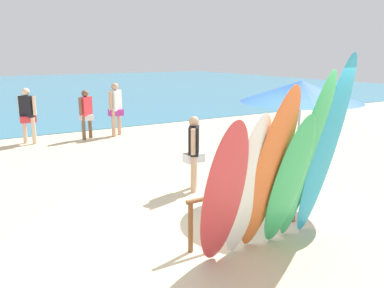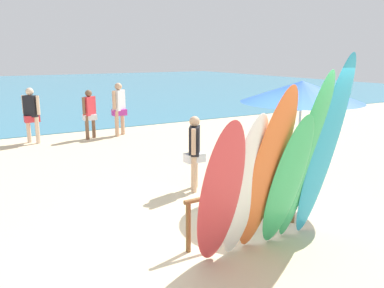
{
  "view_description": "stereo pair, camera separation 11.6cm",
  "coord_description": "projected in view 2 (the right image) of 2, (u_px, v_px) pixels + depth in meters",
  "views": [
    {
      "loc": [
        -3.56,
        -4.31,
        2.67
      ],
      "look_at": [
        0.0,
        1.57,
        1.11
      ],
      "focal_mm": 37.12,
      "sensor_mm": 36.0,
      "label": 1
    },
    {
      "loc": [
        -3.46,
        -4.37,
        2.67
      ],
      "look_at": [
        0.0,
        1.57,
        1.11
      ],
      "focal_mm": 37.12,
      "sensor_mm": 36.0,
      "label": 2
    }
  ],
  "objects": [
    {
      "name": "surfboard_green_3",
      "position": [
        287.0,
        183.0,
        5.29
      ],
      "size": [
        0.56,
        0.76,
        1.98
      ],
      "primitive_type": "ellipsoid",
      "rotation": [
        0.33,
        0.0,
        -0.06
      ],
      "color": "#38B266",
      "rests_on": "ground"
    },
    {
      "name": "ocean_water",
      "position": [
        11.0,
        89.0,
        30.75
      ],
      "size": [
        60.0,
        40.0,
        0.02
      ],
      "primitive_type": "cube",
      "color": "teal",
      "rests_on": "ground"
    },
    {
      "name": "ground",
      "position": [
        52.0,
        115.0,
        17.76
      ],
      "size": [
        60.0,
        60.0,
        0.0
      ],
      "primitive_type": "plane",
      "color": "beige"
    },
    {
      "name": "surfboard_white_1",
      "position": [
        245.0,
        188.0,
        5.04
      ],
      "size": [
        0.59,
        0.66,
        2.01
      ],
      "primitive_type": "ellipsoid",
      "rotation": [
        0.26,
        0.0,
        0.1
      ],
      "color": "white",
      "rests_on": "ground"
    },
    {
      "name": "beachgoer_midbeach",
      "position": [
        31.0,
        111.0,
        11.97
      ],
      "size": [
        0.44,
        0.52,
        1.69
      ],
      "rotation": [
        0.0,
        0.0,
        5.4
      ],
      "color": "beige",
      "rests_on": "ground"
    },
    {
      "name": "beachgoer_photographing",
      "position": [
        195.0,
        148.0,
        7.81
      ],
      "size": [
        0.39,
        0.48,
        1.5
      ],
      "rotation": [
        0.0,
        0.0,
        4.1
      ],
      "color": "tan",
      "rests_on": "ground"
    },
    {
      "name": "beach_chair_red",
      "position": [
        279.0,
        159.0,
        8.68
      ],
      "size": [
        0.71,
        0.81,
        0.83
      ],
      "rotation": [
        0.0,
        0.0,
        0.38
      ],
      "color": "#B7B7BC",
      "rests_on": "ground"
    },
    {
      "name": "surfboard_orange_2",
      "position": [
        267.0,
        173.0,
        5.1
      ],
      "size": [
        0.59,
        0.86,
        2.35
      ],
      "primitive_type": "ellipsoid",
      "rotation": [
        0.32,
        0.0,
        0.05
      ],
      "color": "orange",
      "rests_on": "ground"
    },
    {
      "name": "beachgoer_strolling",
      "position": [
        119.0,
        105.0,
        13.09
      ],
      "size": [
        0.55,
        0.45,
        1.75
      ],
      "rotation": [
        0.0,
        0.0,
        0.65
      ],
      "color": "tan",
      "rests_on": "ground"
    },
    {
      "name": "surfboard_red_0",
      "position": [
        220.0,
        196.0,
        4.82
      ],
      "size": [
        0.62,
        0.7,
        1.98
      ],
      "primitive_type": "ellipsoid",
      "rotation": [
        0.29,
        0.0,
        -0.09
      ],
      "color": "#D13D42",
      "rests_on": "ground"
    },
    {
      "name": "beachgoer_near_rack",
      "position": [
        89.0,
        111.0,
        12.61
      ],
      "size": [
        0.51,
        0.38,
        1.56
      ],
      "rotation": [
        0.0,
        0.0,
        0.58
      ],
      "color": "brown",
      "rests_on": "ground"
    },
    {
      "name": "surfboard_green_4",
      "position": [
        305.0,
        160.0,
        5.44
      ],
      "size": [
        0.52,
        0.79,
        2.5
      ],
      "primitive_type": "ellipsoid",
      "rotation": [
        0.27,
        0.0,
        0.07
      ],
      "color": "#38B266",
      "rests_on": "ground"
    },
    {
      "name": "surfboard_teal_5",
      "position": [
        324.0,
        150.0,
        5.56
      ],
      "size": [
        0.58,
        0.77,
        2.71
      ],
      "primitive_type": "ellipsoid",
      "rotation": [
        0.25,
        0.0,
        0.08
      ],
      "color": "#289EC6",
      "rests_on": "ground"
    },
    {
      "name": "surfboard_rack",
      "position": [
        245.0,
        201.0,
        5.84
      ],
      "size": [
        2.06,
        0.07,
        0.76
      ],
      "color": "brown",
      "rests_on": "ground"
    },
    {
      "name": "beach_umbrella",
      "position": [
        302.0,
        92.0,
        7.0
      ],
      "size": [
        2.15,
        2.15,
        2.21
      ],
      "color": "silver",
      "rests_on": "ground"
    }
  ]
}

